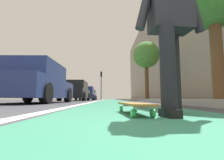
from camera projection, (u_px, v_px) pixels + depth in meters
ground_plane at (113, 101)px, 10.48m from camera, size 80.00×80.00×0.00m
bike_lane_paint at (110, 100)px, 24.39m from camera, size 56.00×1.81×0.00m
lane_stripe_white at (102, 100)px, 20.39m from camera, size 52.00×0.16×0.01m
sidewalk_curb at (139, 99)px, 18.50m from camera, size 52.00×3.20×0.15m
building_facade at (154, 54)px, 23.24m from camera, size 40.00×1.20×12.68m
skateboard at (134, 105)px, 1.71m from camera, size 0.85×0.27×0.11m
skater_person at (170, 20)px, 1.66m from camera, size 0.48×0.72×1.64m
parked_car_near at (35, 84)px, 6.27m from camera, size 4.18×2.05×1.48m
parked_car_mid at (75, 91)px, 12.98m from camera, size 4.47×1.92×1.50m
parked_car_far at (86, 94)px, 19.17m from camera, size 4.56×2.06×1.50m
parked_car_end at (90, 95)px, 26.08m from camera, size 4.37×2.00×1.47m
traffic_light at (101, 80)px, 26.47m from camera, size 0.33×0.28×4.46m
street_tree_mid at (146, 56)px, 13.31m from camera, size 2.09×2.09×4.69m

